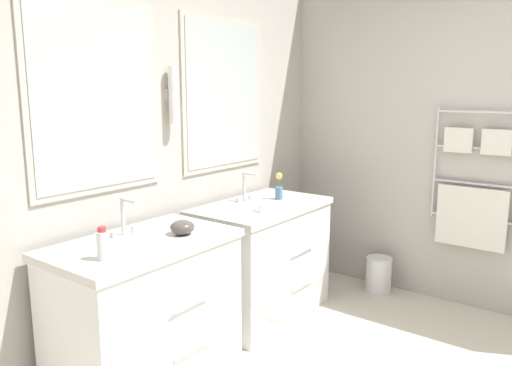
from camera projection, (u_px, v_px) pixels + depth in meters
wall_back at (148, 141)px, 3.14m from camera, size 5.12×0.14×2.60m
wall_right at (431, 134)px, 3.83m from camera, size 0.13×4.16×2.60m
vanity_left at (150, 312)px, 2.75m from camera, size 1.02×0.67×0.83m
vanity_right at (266, 259)px, 3.60m from camera, size 1.02×0.67×0.83m
faucet_left at (124, 217)px, 2.76m from camera, size 0.17×0.13×0.22m
faucet_right at (246, 187)px, 3.62m from camera, size 0.17×0.13×0.22m
toiletry_bottle at (103, 245)px, 2.37m from camera, size 0.06×0.06×0.16m
amenity_bowl at (182, 227)px, 2.80m from camera, size 0.14×0.14×0.08m
flower_vase at (279, 188)px, 3.69m from camera, size 0.06×0.06×0.20m
soap_dish at (261, 209)px, 3.33m from camera, size 0.09×0.06×0.04m
waste_bin at (379, 274)px, 4.06m from camera, size 0.21×0.21×0.29m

